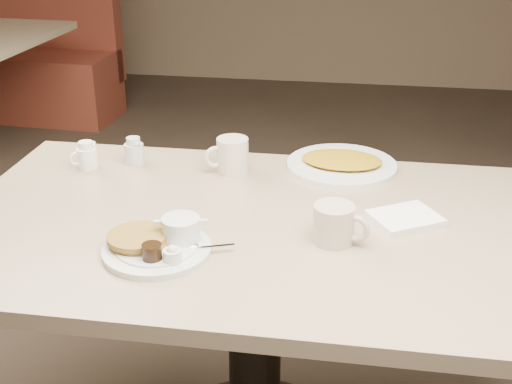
# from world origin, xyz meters

# --- Properties ---
(diner_table) EXTENTS (1.50, 0.90, 0.75)m
(diner_table) POSITION_xyz_m (0.00, 0.00, 0.58)
(diner_table) COLOR tan
(diner_table) RESTS_ON ground
(main_plate) EXTENTS (0.32, 0.29, 0.07)m
(main_plate) POSITION_xyz_m (-0.19, -0.18, 0.77)
(main_plate) COLOR silver
(main_plate) RESTS_ON diner_table
(coffee_mug_near) EXTENTS (0.14, 0.12, 0.09)m
(coffee_mug_near) POSITION_xyz_m (0.20, -0.07, 0.80)
(coffee_mug_near) COLOR beige
(coffee_mug_near) RESTS_ON diner_table
(napkin) EXTENTS (0.20, 0.19, 0.02)m
(napkin) POSITION_xyz_m (0.36, 0.06, 0.76)
(napkin) COLOR white
(napkin) RESTS_ON diner_table
(coffee_mug_far) EXTENTS (0.14, 0.12, 0.10)m
(coffee_mug_far) POSITION_xyz_m (-0.11, 0.30, 0.80)
(coffee_mug_far) COLOR beige
(coffee_mug_far) RESTS_ON diner_table
(creamer_left) EXTENTS (0.08, 0.07, 0.08)m
(creamer_left) POSITION_xyz_m (-0.53, 0.26, 0.79)
(creamer_left) COLOR white
(creamer_left) RESTS_ON diner_table
(creamer_right) EXTENTS (0.07, 0.08, 0.08)m
(creamer_right) POSITION_xyz_m (-0.41, 0.31, 0.79)
(creamer_right) COLOR silver
(creamer_right) RESTS_ON diner_table
(hash_plate) EXTENTS (0.34, 0.34, 0.04)m
(hash_plate) POSITION_xyz_m (0.19, 0.38, 0.76)
(hash_plate) COLOR silver
(hash_plate) RESTS_ON diner_table
(booth_back_left) EXTENTS (1.39, 1.60, 1.12)m
(booth_back_left) POSITION_xyz_m (-2.09, 2.79, 0.41)
(booth_back_left) COLOR brown
(booth_back_left) RESTS_ON ground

